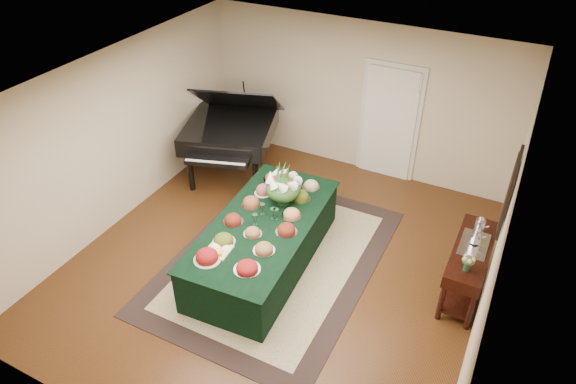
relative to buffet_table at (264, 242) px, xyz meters
The scene contains 14 objects.
ground 0.42m from the buffet_table, 28.51° to the left, with size 6.00×6.00×0.00m, color black.
area_rug 0.40m from the buffet_table, 41.94° to the left, with size 2.72×3.81×0.01m.
kitchen_doorway 3.23m from the buffet_table, 75.73° to the left, with size 1.05×0.07×2.10m.
buffet_table is the anchor object (origin of this frame).
food_platters 0.42m from the buffet_table, 126.85° to the left, with size 1.06×2.35×0.12m.
cutting_board 0.88m from the buffet_table, 106.56° to the right, with size 0.32×0.32×0.10m.
green_goblets 0.46m from the buffet_table, 82.47° to the left, with size 0.30×0.33×0.18m.
floral_centerpiece 0.86m from the buffet_table, 86.42° to the left, with size 0.52×0.52×0.52m.
grand_piano 2.52m from the buffet_table, 132.51° to the left, with size 1.87×2.07×1.79m.
wicker_basket 1.71m from the buffet_table, 110.82° to the left, with size 0.34×0.34×0.21m, color olive.
mahogany_sideboard 2.77m from the buffet_table, 14.12° to the left, with size 0.45×1.39×0.80m.
tea_service 2.86m from the buffet_table, 17.40° to the left, with size 0.34×0.58×0.30m.
pink_bouquet 2.75m from the buffet_table, ahead, with size 0.17×0.17×0.22m.
wall_painting 3.28m from the buffet_table, 13.08° to the left, with size 0.05×0.95×0.75m.
Camera 1 is at (2.63, -4.87, 5.12)m, focal length 32.00 mm.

